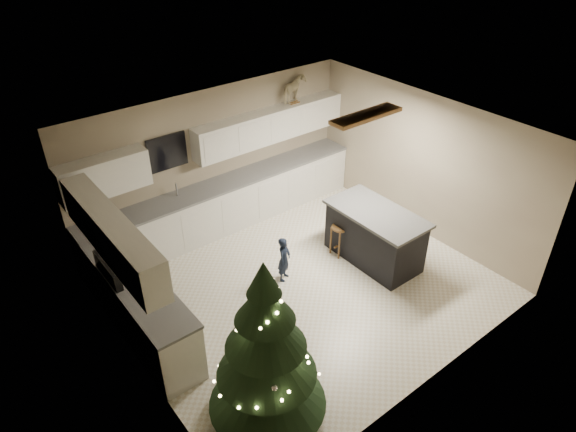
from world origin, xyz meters
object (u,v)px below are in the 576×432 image
object	(u,v)px
toddler	(284,259)
rocking_horse	(294,90)
christmas_tree	(266,358)
bar_stool	(340,233)
island	(375,236)

from	to	relation	value
toddler	rocking_horse	size ratio (longest dim) A/B	1.26
christmas_tree	bar_stool	bearing A→B (deg)	32.39
island	rocking_horse	xyz separation A→B (m)	(0.29, 2.55, 1.78)
bar_stool	rocking_horse	size ratio (longest dim) A/B	0.91
bar_stool	island	bearing A→B (deg)	-51.77
christmas_tree	rocking_horse	bearing A→B (deg)	47.86
bar_stool	rocking_horse	distance (m)	2.85
bar_stool	toddler	xyz separation A→B (m)	(-1.17, 0.06, -0.03)
bar_stool	christmas_tree	xyz separation A→B (m)	(-2.90, -1.84, 0.53)
island	christmas_tree	world-z (taller)	christmas_tree
island	christmas_tree	bearing A→B (deg)	-157.09
island	bar_stool	size ratio (longest dim) A/B	2.97
christmas_tree	toddler	world-z (taller)	christmas_tree
christmas_tree	toddler	size ratio (longest dim) A/B	2.96
island	bar_stool	xyz separation A→B (m)	(-0.36, 0.46, -0.05)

